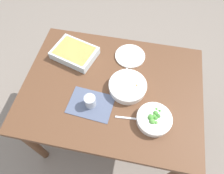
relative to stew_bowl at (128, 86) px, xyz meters
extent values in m
plane|color=slate|center=(-0.10, -0.01, -0.77)|extent=(6.00, 6.00, 0.00)
cube|color=brown|center=(-0.10, -0.01, -0.05)|extent=(1.20, 0.90, 0.04)
cylinder|color=brown|center=(-0.64, -0.40, -0.42)|extent=(0.06, 0.06, 0.70)
cylinder|color=brown|center=(0.44, -0.40, -0.42)|extent=(0.06, 0.06, 0.70)
cylinder|color=brown|center=(-0.64, 0.38, -0.42)|extent=(0.06, 0.06, 0.70)
cylinder|color=brown|center=(0.44, 0.38, -0.42)|extent=(0.06, 0.06, 0.70)
cube|color=#4C5670|center=(-0.21, -0.16, -0.03)|extent=(0.29, 0.22, 0.00)
cylinder|color=white|center=(0.00, 0.00, 0.00)|extent=(0.24, 0.24, 0.05)
torus|color=white|center=(0.00, 0.00, 0.02)|extent=(0.25, 0.25, 0.01)
cylinder|color=#B2844C|center=(0.00, 0.00, 0.00)|extent=(0.20, 0.20, 0.03)
sphere|color=#B2844C|center=(0.01, -0.02, 0.02)|extent=(0.01, 0.01, 0.01)
sphere|color=silver|center=(-0.03, -0.01, 0.01)|extent=(0.01, 0.01, 0.01)
sphere|color=#B2844C|center=(0.00, 0.00, 0.02)|extent=(0.02, 0.02, 0.02)
sphere|color=#B2844C|center=(0.06, 0.01, 0.02)|extent=(0.02, 0.02, 0.02)
cylinder|color=white|center=(0.19, -0.19, -0.01)|extent=(0.21, 0.21, 0.05)
torus|color=white|center=(0.19, -0.19, 0.01)|extent=(0.21, 0.21, 0.01)
cylinder|color=#8CB272|center=(0.19, -0.19, 0.00)|extent=(0.17, 0.17, 0.02)
sphere|color=#3D7A33|center=(0.21, -0.18, 0.01)|extent=(0.03, 0.03, 0.03)
sphere|color=#569E42|center=(0.18, -0.22, 0.02)|extent=(0.04, 0.04, 0.04)
sphere|color=#3D7A33|center=(0.22, -0.14, 0.01)|extent=(0.02, 0.02, 0.02)
sphere|color=#569E42|center=(0.20, -0.22, 0.01)|extent=(0.02, 0.02, 0.02)
sphere|color=#478C38|center=(0.20, -0.19, 0.01)|extent=(0.03, 0.03, 0.03)
sphere|color=#569E42|center=(0.19, -0.18, 0.01)|extent=(0.03, 0.03, 0.03)
sphere|color=#3D7A33|center=(0.17, -0.19, 0.01)|extent=(0.03, 0.03, 0.03)
sphere|color=#3D7A33|center=(0.18, -0.22, 0.01)|extent=(0.02, 0.02, 0.02)
sphere|color=#569E42|center=(0.20, -0.13, 0.01)|extent=(0.02, 0.02, 0.02)
sphere|color=#478C38|center=(0.17, -0.20, 0.02)|extent=(0.04, 0.04, 0.04)
sphere|color=#478C38|center=(0.19, -0.16, 0.01)|extent=(0.03, 0.03, 0.03)
cube|color=silver|center=(-0.42, 0.21, 0.00)|extent=(0.35, 0.30, 0.06)
cube|color=#DBAD56|center=(-0.42, 0.21, 0.01)|extent=(0.31, 0.26, 0.04)
cylinder|color=#B2BCC6|center=(-0.21, -0.16, 0.01)|extent=(0.07, 0.07, 0.08)
cylinder|color=black|center=(-0.21, -0.16, 0.00)|extent=(0.06, 0.06, 0.05)
cylinder|color=silver|center=(-0.02, 0.28, -0.03)|extent=(0.22, 0.22, 0.01)
cube|color=silver|center=(-0.02, 0.14, -0.03)|extent=(0.04, 0.14, 0.01)
ellipsoid|color=silver|center=(-0.01, 0.05, -0.03)|extent=(0.03, 0.04, 0.01)
cube|color=silver|center=(0.03, -0.21, -0.03)|extent=(0.14, 0.02, 0.01)
ellipsoid|color=silver|center=(0.11, -0.20, -0.03)|extent=(0.04, 0.03, 0.01)
camera|label=1|loc=(0.04, -0.70, 1.15)|focal=32.90mm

